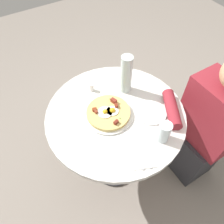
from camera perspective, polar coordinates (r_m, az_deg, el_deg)
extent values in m
plane|color=gray|center=(1.93, 0.64, -13.73)|extent=(6.00, 6.00, 0.00)
cylinder|color=silver|center=(1.30, 0.93, -0.73)|extent=(0.84, 0.84, 0.03)
cylinder|color=#333338|center=(1.61, 0.76, -8.63)|extent=(0.10, 0.10, 0.71)
cylinder|color=#333338|center=(1.92, 0.65, -13.58)|extent=(0.38, 0.38, 0.02)
cube|color=#2D2D33|center=(1.85, 20.30, -9.62)|extent=(0.32, 0.28, 0.45)
cube|color=maroon|center=(1.48, 25.26, -0.99)|extent=(0.38, 0.22, 0.48)
cylinder|color=maroon|center=(1.32, 15.48, 0.77)|extent=(0.26, 0.19, 0.07)
cylinder|color=white|center=(1.28, -0.94, -0.59)|extent=(0.29, 0.29, 0.01)
cylinder|color=#D3B768|center=(1.26, -0.95, -0.13)|extent=(0.26, 0.26, 0.02)
cylinder|color=white|center=(1.25, 0.21, 0.19)|extent=(0.07, 0.07, 0.01)
sphere|color=yellow|center=(1.25, 0.21, 0.36)|extent=(0.03, 0.03, 0.03)
cylinder|color=white|center=(1.25, -1.85, -0.06)|extent=(0.09, 0.09, 0.01)
sphere|color=yellow|center=(1.24, -1.85, 0.11)|extent=(0.03, 0.03, 0.03)
cube|color=brown|center=(1.25, -4.32, 0.12)|extent=(0.03, 0.02, 0.02)
cube|color=maroon|center=(1.27, 1.13, 1.71)|extent=(0.03, 0.03, 0.02)
cube|color=maroon|center=(1.20, 1.06, -2.69)|extent=(0.02, 0.03, 0.02)
cube|color=maroon|center=(1.26, -4.63, 0.70)|extent=(0.02, 0.03, 0.02)
cube|color=maroon|center=(1.29, 0.47, 2.96)|extent=(0.04, 0.03, 0.03)
cube|color=#387F2D|center=(1.31, -0.60, 3.50)|extent=(0.01, 0.01, 0.00)
cube|color=#387F2D|center=(1.25, -1.46, 0.07)|extent=(0.01, 0.01, 0.00)
cube|color=#387F2D|center=(1.25, -1.31, -0.04)|extent=(0.01, 0.00, 0.00)
cube|color=#387F2D|center=(1.25, 0.74, -0.20)|extent=(0.00, 0.01, 0.00)
cube|color=#387F2D|center=(1.22, 2.13, -1.70)|extent=(0.01, 0.01, 0.00)
cube|color=#387F2D|center=(1.25, -2.34, 0.29)|extent=(0.01, 0.01, 0.00)
cylinder|color=white|center=(1.31, 10.23, -0.11)|extent=(0.19, 0.19, 0.01)
cube|color=white|center=(1.16, 8.01, -10.70)|extent=(0.21, 0.20, 0.00)
cube|color=silver|center=(1.15, 7.15, -10.74)|extent=(0.17, 0.08, 0.00)
cube|color=silver|center=(1.16, 8.91, -10.45)|extent=(0.17, 0.08, 0.00)
cylinder|color=silver|center=(1.17, 13.54, -5.15)|extent=(0.07, 0.07, 0.13)
cylinder|color=silver|center=(1.33, 3.75, 9.83)|extent=(0.07, 0.07, 0.26)
cylinder|color=white|center=(1.40, -5.42, 6.48)|extent=(0.03, 0.03, 0.05)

